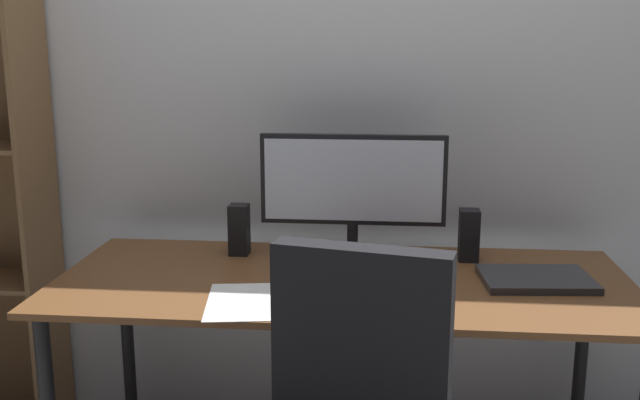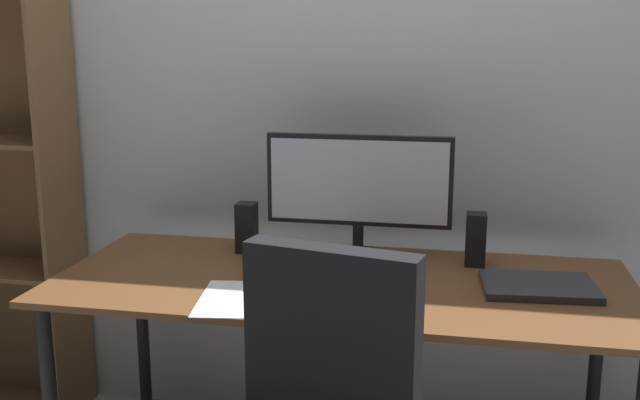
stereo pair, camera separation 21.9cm
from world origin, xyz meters
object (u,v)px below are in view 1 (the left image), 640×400
Objects in this scene: mouse at (414,293)px; coffee_mug at (375,269)px; speaker_right at (469,235)px; monitor at (353,187)px; laptop at (536,279)px; keyboard at (344,295)px; speaker_left at (239,230)px; desk at (343,302)px.

coffee_mug is at bearing 149.41° from mouse.
speaker_right is at bearing 40.77° from coffee_mug.
monitor reaches higher than laptop.
keyboard is 1.71× the size of speaker_left.
coffee_mug is (0.10, -0.04, 0.12)m from desk.
speaker_left reaches higher than laptop.
monitor is at bearing 132.61° from mouse.
desk is 17.36× the size of coffee_mug.
monitor reaches higher than desk.
mouse reaches higher than laptop.
desk is at bearing -94.07° from monitor.
speaker_left is (-0.57, 0.37, 0.07)m from mouse.
keyboard is at bearing -90.24° from monitor.
keyboard is at bearing -157.05° from mouse.
monitor is 3.57× the size of speaker_left.
speaker_left is 0.76m from speaker_right.
laptop is at bearing 40.48° from mouse.
keyboard is at bearing -133.77° from speaker_right.
mouse is 0.40m from laptop.
desk is at bearing 94.72° from keyboard.
desk is at bearing 159.75° from mouse.
monitor is at bearing 1.19° from speaker_left.
speaker_right reaches higher than laptop.
coffee_mug reaches higher than desk.
desk is 0.58m from laptop.
laptop is at bearing -12.49° from speaker_left.
laptop is at bearing -21.12° from monitor.
desk is 5.98× the size of keyboard.
desk is 2.86× the size of monitor.
desk is 0.46m from speaker_left.
keyboard reaches higher than desk.
coffee_mug is at bearing 59.51° from keyboard.
speaker_left is at bearing 162.78° from mouse.
monitor is at bearing 106.91° from coffee_mug.
speaker_left is (-0.38, 0.40, 0.08)m from keyboard.
monitor is 0.34m from coffee_mug.
monitor is 1.90× the size of laptop.
speaker_left is at bearing 180.00° from speaker_right.
laptop is (0.37, 0.17, -0.01)m from mouse.
laptop is at bearing -49.28° from speaker_right.
mouse is 0.56× the size of speaker_left.
laptop is 1.88× the size of speaker_right.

